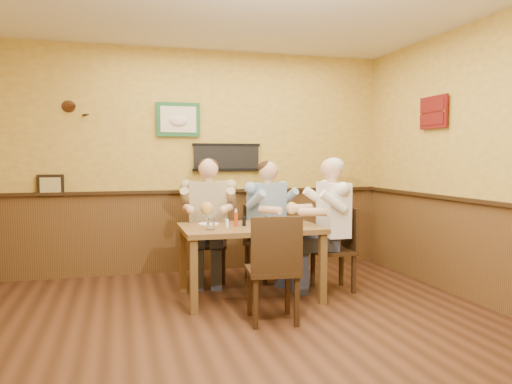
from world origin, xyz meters
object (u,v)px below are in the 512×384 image
(diner_tan_shirt, at_px, (209,226))
(hot_sauce_bottle, at_px, (236,219))
(pepper_shaker, at_px, (244,221))
(chair_back_right, at_px, (267,242))
(diner_blue_polo, at_px, (267,226))
(diner_white_elder, at_px, (333,231))
(water_glass_left, at_px, (211,224))
(chair_right_end, at_px, (333,249))
(water_glass_mid, at_px, (269,222))
(salt_shaker, at_px, (227,223))
(dining_table, at_px, (250,235))
(chair_near_side, at_px, (272,268))
(chair_back_left, at_px, (209,243))
(cola_tumbler, at_px, (288,222))

(diner_tan_shirt, bearing_deg, hot_sauce_bottle, -67.41)
(pepper_shaker, bearing_deg, chair_back_right, 57.24)
(pepper_shaker, bearing_deg, diner_blue_polo, 57.24)
(diner_white_elder, bearing_deg, diner_blue_polo, -138.07)
(diner_tan_shirt, xyz_separation_m, water_glass_left, (-0.15, -0.96, 0.16))
(diner_white_elder, bearing_deg, chair_right_end, 180.00)
(water_glass_mid, relative_size, hot_sauce_bottle, 0.80)
(water_glass_mid, xyz_separation_m, salt_shaker, (-0.39, 0.15, -0.02))
(dining_table, distance_m, diner_tan_shirt, 0.85)
(chair_near_side, bearing_deg, pepper_shaker, -78.84)
(dining_table, xyz_separation_m, water_glass_left, (-0.44, -0.17, 0.15))
(chair_back_left, relative_size, hot_sauce_bottle, 5.66)
(cola_tumbler, relative_size, salt_shaker, 1.30)
(hot_sauce_bottle, height_order, pepper_shaker, hot_sauce_bottle)
(cola_tumbler, bearing_deg, chair_back_right, 86.52)
(chair_right_end, xyz_separation_m, water_glass_left, (-1.38, -0.21, 0.36))
(diner_blue_polo, relative_size, water_glass_left, 10.50)
(chair_back_right, xyz_separation_m, diner_blue_polo, (0.00, 0.00, 0.19))
(diner_white_elder, bearing_deg, water_glass_left, -78.74)
(diner_white_elder, bearing_deg, diner_tan_shirt, -118.86)
(chair_back_right, xyz_separation_m, cola_tumbler, (-0.06, -0.95, 0.36))
(diner_white_elder, distance_m, pepper_shaker, 1.02)
(chair_back_right, distance_m, water_glass_mid, 1.04)
(diner_blue_polo, distance_m, water_glass_left, 1.23)
(diner_tan_shirt, xyz_separation_m, hot_sauce_bottle, (0.14, -0.80, 0.18))
(water_glass_left, bearing_deg, salt_shaker, 29.66)
(diner_tan_shirt, distance_m, diner_white_elder, 1.44)
(chair_near_side, distance_m, diner_tan_shirt, 1.59)
(pepper_shaker, bearing_deg, chair_near_side, -85.36)
(cola_tumbler, bearing_deg, diner_white_elder, 24.27)
(chair_right_end, relative_size, diner_white_elder, 0.70)
(chair_back_right, distance_m, diner_white_elder, 0.89)
(pepper_shaker, bearing_deg, diner_tan_shirt, 106.11)
(chair_near_side, relative_size, water_glass_left, 7.93)
(chair_back_right, relative_size, diner_blue_polo, 0.70)
(water_glass_mid, bearing_deg, diner_blue_polo, 74.48)
(water_glass_mid, distance_m, cola_tumbler, 0.20)
(diner_tan_shirt, height_order, diner_white_elder, diner_white_elder)
(dining_table, relative_size, diner_tan_shirt, 1.08)
(chair_back_left, bearing_deg, chair_near_side, -66.78)
(diner_tan_shirt, height_order, cola_tumbler, diner_tan_shirt)
(diner_tan_shirt, bearing_deg, cola_tumbler, -46.00)
(chair_right_end, bearing_deg, cola_tumbler, -63.27)
(hot_sauce_bottle, xyz_separation_m, pepper_shaker, (0.09, 0.01, -0.03))
(dining_table, bearing_deg, hot_sauce_bottle, -179.84)
(chair_near_side, distance_m, water_glass_left, 0.81)
(diner_white_elder, distance_m, cola_tumbler, 0.69)
(chair_near_side, xyz_separation_m, diner_blue_polo, (0.39, 1.48, 0.15))
(hot_sauce_bottle, bearing_deg, pepper_shaker, 6.62)
(water_glass_left, xyz_separation_m, water_glass_mid, (0.57, -0.05, 0.00))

